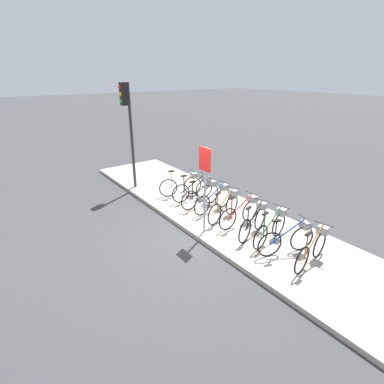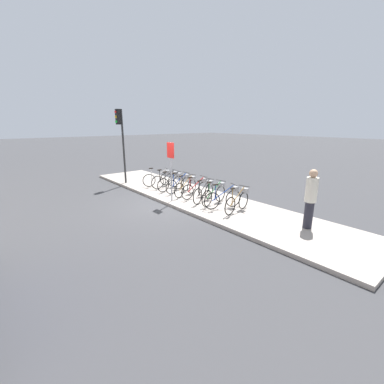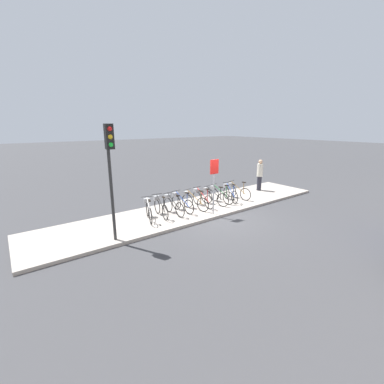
% 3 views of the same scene
% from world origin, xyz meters
% --- Properties ---
extents(ground_plane, '(120.00, 120.00, 0.00)m').
position_xyz_m(ground_plane, '(0.00, 0.00, 0.00)').
color(ground_plane, '#38383A').
extents(sidewalk, '(14.46, 2.91, 0.12)m').
position_xyz_m(sidewalk, '(0.00, 1.45, 0.06)').
color(sidewalk, '#9E9389').
rests_on(sidewalk, ground_plane).
extents(parked_bicycle_0, '(0.64, 1.47, 0.95)m').
position_xyz_m(parked_bicycle_0, '(-2.54, 1.36, 0.54)').
color(parked_bicycle_0, black).
rests_on(parked_bicycle_0, sidewalk).
extents(parked_bicycle_1, '(0.46, 1.53, 0.95)m').
position_xyz_m(parked_bicycle_1, '(-1.96, 1.45, 0.54)').
color(parked_bicycle_1, black).
rests_on(parked_bicycle_1, sidewalk).
extents(parked_bicycle_2, '(0.46, 1.54, 0.95)m').
position_xyz_m(parked_bicycle_2, '(-1.40, 1.35, 0.54)').
color(parked_bicycle_2, black).
rests_on(parked_bicycle_2, sidewalk).
extents(parked_bicycle_3, '(0.46, 1.54, 0.95)m').
position_xyz_m(parked_bicycle_3, '(-0.90, 1.44, 0.54)').
color(parked_bicycle_3, black).
rests_on(parked_bicycle_3, sidewalk).
extents(parked_bicycle_4, '(0.54, 1.50, 0.95)m').
position_xyz_m(parked_bicycle_4, '(-0.29, 1.33, 0.54)').
color(parked_bicycle_4, black).
rests_on(parked_bicycle_4, sidewalk).
extents(parked_bicycle_5, '(0.46, 1.54, 0.95)m').
position_xyz_m(parked_bicycle_5, '(0.28, 1.45, 0.54)').
color(parked_bicycle_5, black).
rests_on(parked_bicycle_5, sidewalk).
extents(parked_bicycle_6, '(0.59, 1.49, 0.95)m').
position_xyz_m(parked_bicycle_6, '(0.88, 1.32, 0.54)').
color(parked_bicycle_6, black).
rests_on(parked_bicycle_6, sidewalk).
extents(parked_bicycle_7, '(0.46, 1.52, 0.95)m').
position_xyz_m(parked_bicycle_7, '(1.39, 1.42, 0.54)').
color(parked_bicycle_7, black).
rests_on(parked_bicycle_7, sidewalk).
extents(parked_bicycle_8, '(0.62, 1.47, 0.95)m').
position_xyz_m(parked_bicycle_8, '(2.00, 1.33, 0.54)').
color(parked_bicycle_8, black).
rests_on(parked_bicycle_8, sidewalk).
extents(parked_bicycle_9, '(0.46, 1.53, 0.95)m').
position_xyz_m(parked_bicycle_9, '(2.58, 1.40, 0.54)').
color(parked_bicycle_9, black).
rests_on(parked_bicycle_9, sidewalk).
extents(traffic_light, '(0.24, 0.40, 3.78)m').
position_xyz_m(traffic_light, '(-4.32, 0.24, 2.82)').
color(traffic_light, '#2D2D2D').
rests_on(traffic_light, sidewalk).
extents(sign_post, '(0.44, 0.07, 2.37)m').
position_xyz_m(sign_post, '(0.00, 0.29, 1.73)').
color(sign_post, '#99999E').
rests_on(sign_post, sidewalk).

